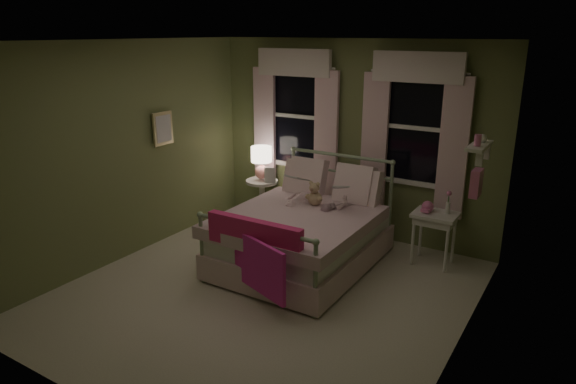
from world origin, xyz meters
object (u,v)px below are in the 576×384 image
Objects in this scene: nightstand_right at (435,221)px; child_right at (342,188)px; bed at (303,234)px; table_lamp at (261,159)px; child_left at (301,175)px; nightstand_left at (262,196)px; teddy_bear at (315,195)px.

child_right is at bearing -159.73° from nightstand_right.
bed reaches higher than table_lamp.
table_lamp is (-1.20, 0.87, 0.57)m from bed.
child_left is 1.23× the size of nightstand_left.
child_left is 1.16m from nightstand_left.
nightstand_left is at bearing 2.51° from child_right.
child_left reaches higher than nightstand_left.
teddy_bear reaches higher than nightstand_right.
nightstand_left is (-0.92, 0.45, -0.55)m from child_left.
child_left is at bearing -26.31° from nightstand_left.
child_right is 0.99× the size of nightstand_right.
child_left is 0.57m from child_right.
child_left is at bearing 19.57° from child_right.
nightstand_left is at bearing -31.19° from child_left.
table_lamp is at bearing 152.92° from teddy_bear.
teddy_bear is 0.48× the size of nightstand_right.
teddy_bear is (0.28, -0.16, -0.18)m from child_left.
table_lamp is 2.55m from nightstand_right.
nightstand_left is at bearing 143.83° from bed.
nightstand_left is (-1.20, 0.61, -0.37)m from teddy_bear.
table_lamp is at bearing -90.00° from nightstand_left.
child_right reaches higher than teddy_bear.
child_left is at bearing -166.50° from nightstand_right.
teddy_bear is at bearing -27.08° from table_lamp.
child_right reaches higher than table_lamp.
bed is 1.48m from nightstand_left.
table_lamp is (-1.48, 0.45, 0.07)m from child_right.
bed is at bearing -36.17° from table_lamp.
nightstand_right is (1.60, 0.38, -0.42)m from child_left.
nightstand_left is 1.02× the size of nightstand_right.
child_left reaches higher than table_lamp.
child_right is 1.37× the size of table_lamp.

